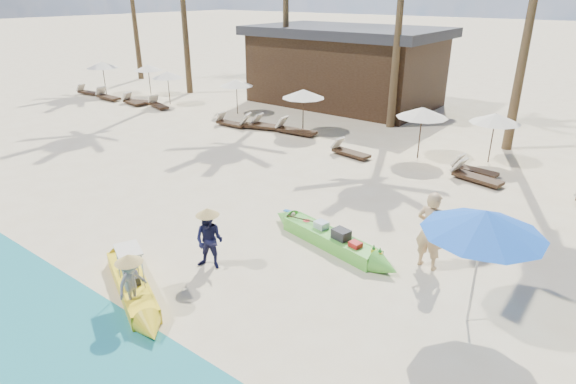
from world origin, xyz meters
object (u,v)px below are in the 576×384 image
Objects in this scene: yellow_canoe at (132,284)px; tourist at (431,230)px; blue_umbrella at (484,222)px; green_canoe at (330,239)px.

yellow_canoe is 2.18× the size of tourist.
tourist is 2.44m from blue_umbrella.
tourist is 0.79× the size of blue_umbrella.
blue_umbrella reaches higher than yellow_canoe.
yellow_canoe is 7.42m from blue_umbrella.
green_canoe is 1.12× the size of yellow_canoe.
tourist is (4.73, 4.98, 0.78)m from yellow_canoe.
yellow_canoe is (-2.33, -4.42, -0.01)m from green_canoe.
green_canoe is 2.59m from tourist.
yellow_canoe is at bearing -150.59° from blue_umbrella.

